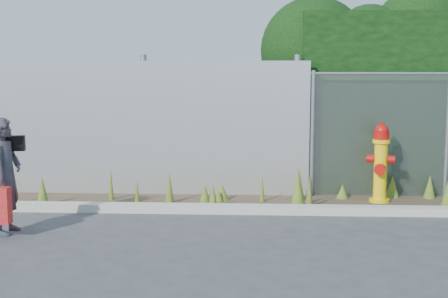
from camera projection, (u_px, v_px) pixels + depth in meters
name	position (u px, v px, depth m)	size (l,w,h in m)	color
ground	(244.00, 251.00, 7.29)	(80.00, 80.00, 0.00)	#3D3D3F
curb	(246.00, 209.00, 9.06)	(16.00, 0.22, 0.12)	#AFAB9E
weed_strip	(325.00, 195.00, 9.60)	(16.00, 1.30, 0.55)	#443627
corrugated_fence	(51.00, 128.00, 10.27)	(8.50, 0.21, 2.30)	silver
fire_hydrant	(381.00, 164.00, 9.63)	(0.42, 0.38, 1.27)	yellow
woman	(6.00, 176.00, 7.94)	(0.55, 0.36, 1.50)	#0D4E58
black_shoulder_bag	(14.00, 143.00, 8.03)	(0.26, 0.11, 0.20)	black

